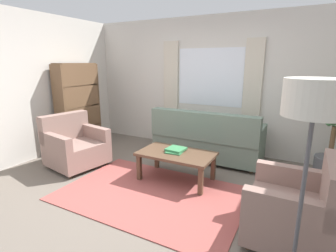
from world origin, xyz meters
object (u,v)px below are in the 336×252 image
at_px(book_stack_on_table, 176,150).
at_px(potted_plant, 331,145).
at_px(coffee_table, 176,156).
at_px(armchair_left, 75,146).
at_px(bookshelf, 81,105).
at_px(armchair_right, 298,209).
at_px(couch, 207,140).
at_px(standing_lamp, 313,115).

xyz_separation_m(book_stack_on_table, potted_plant, (2.05, 1.10, 0.07)).
bearing_deg(coffee_table, book_stack_on_table, 121.78).
height_order(armchair_left, bookshelf, bookshelf).
bearing_deg(bookshelf, coffee_table, 77.85).
height_order(armchair_left, armchair_right, same).
xyz_separation_m(armchair_right, coffee_table, (-1.65, 0.67, 0.03)).
height_order(armchair_left, coffee_table, armchair_left).
height_order(couch, potted_plant, potted_plant).
xyz_separation_m(armchair_right, bookshelf, (-4.10, 1.19, 0.53)).
bearing_deg(couch, book_stack_on_table, 82.11).
bearing_deg(armchair_left, armchair_right, -85.73).
bearing_deg(armchair_left, couch, -44.36).
relative_size(couch, standing_lamp, 1.16).
height_order(armchair_right, standing_lamp, standing_lamp).
height_order(coffee_table, bookshelf, bookshelf).
relative_size(book_stack_on_table, bookshelf, 0.20).
bearing_deg(couch, coffee_table, 84.31).
bearing_deg(book_stack_on_table, coffee_table, -58.22).
xyz_separation_m(armchair_right, potted_plant, (0.36, 1.82, 0.18)).
bearing_deg(bookshelf, book_stack_on_table, 78.90).
bearing_deg(bookshelf, potted_plant, 97.96).
relative_size(coffee_table, bookshelf, 0.64).
xyz_separation_m(couch, standing_lamp, (1.54, -2.42, 1.04)).
distance_m(couch, bookshelf, 2.65).
relative_size(armchair_left, book_stack_on_table, 2.86).
relative_size(armchair_right, book_stack_on_table, 2.58).
height_order(bookshelf, standing_lamp, bookshelf).
bearing_deg(potted_plant, bookshelf, -172.04).
height_order(armchair_left, book_stack_on_table, armchair_left).
bearing_deg(armchair_right, couch, -137.56).
relative_size(book_stack_on_table, potted_plant, 0.26).
height_order(armchair_left, standing_lamp, standing_lamp).
distance_m(coffee_table, standing_lamp, 2.38).
relative_size(couch, armchair_right, 2.16).
bearing_deg(book_stack_on_table, armchair_left, -168.62).
bearing_deg(armchair_left, coffee_table, -70.12).
bearing_deg(armchair_right, potted_plant, 168.89).
bearing_deg(armchair_right, book_stack_on_table, -112.94).
relative_size(bookshelf, standing_lamp, 1.05).
distance_m(armchair_left, armchair_right, 3.45).
distance_m(armchair_right, book_stack_on_table, 1.83).
bearing_deg(couch, armchair_left, 35.28).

